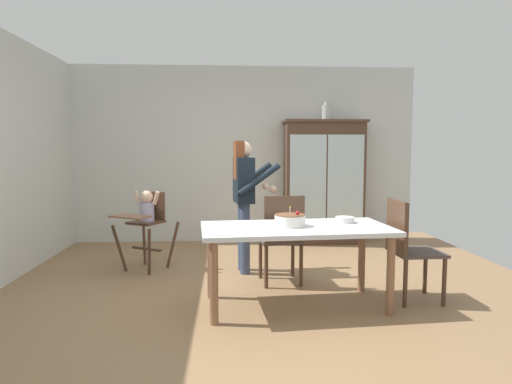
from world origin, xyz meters
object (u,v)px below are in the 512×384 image
Objects in this scene: ceramic_vase at (326,112)px; adult_person at (244,190)px; birthday_cake at (290,220)px; dining_chair_far_side at (282,233)px; china_cabinet at (324,182)px; serving_bowl at (345,220)px; high_chair_with_toddler at (146,215)px; dining_table at (296,236)px; dining_chair_right_end at (407,243)px.

ceramic_vase is 2.28m from adult_person.
dining_chair_far_side reaches higher than birthday_cake.
birthday_cake is at bearing -108.15° from china_cabinet.
high_chair_with_toddler is at bearing 150.79° from serving_bowl.
dining_chair_right_end is (1.06, 0.08, -0.09)m from dining_table.
dining_chair_far_side is at bearing 140.07° from serving_bowl.
china_cabinet reaches higher than adult_person.
ceramic_vase is at bearing 2.32° from dining_chair_right_end.
china_cabinet is 1.05m from ceramic_vase.
serving_bowl is 0.19× the size of dining_chair_far_side.
adult_person is 0.78m from dining_chair_far_side.
serving_bowl is (-0.35, -2.57, -0.17)m from china_cabinet.
adult_person is at bearing 21.40° from high_chair_with_toddler.
high_chair_with_toddler is 1.69m from dining_chair_far_side.
china_cabinet is 6.68× the size of birthday_cake.
dining_chair_far_side is at bearing 89.42° from birthday_cake.
high_chair_with_toddler is at bearing 73.84° from adult_person.
dining_table is (-0.87, -2.76, -1.34)m from ceramic_vase.
china_cabinet is at bearing 2.87° from dining_chair_right_end.
serving_bowl is (0.55, 0.17, -0.03)m from birthday_cake.
adult_person is (-1.29, -1.58, -1.02)m from ceramic_vase.
china_cabinet reaches higher than high_chair_with_toddler.
china_cabinet is 2.88m from birthday_cake.
china_cabinet is 6.93× the size of ceramic_vase.
serving_bowl is 0.74m from dining_chair_far_side.
ceramic_vase is 3.13m from high_chair_with_toddler.
adult_person is (-1.27, -1.57, 0.03)m from china_cabinet.
high_chair_with_toddler is at bearing 139.01° from birthday_cake.
birthday_cake is at bearing -170.29° from adult_person.
serving_bowl is at bearing 134.81° from dining_chair_far_side.
serving_bowl is (0.50, 0.19, 0.12)m from dining_table.
high_chair_with_toddler is at bearing 62.62° from dining_chair_right_end.
dining_table is at bearing -107.48° from ceramic_vase.
high_chair_with_toddler is 2.39m from serving_bowl.
dining_table is 0.54m from serving_bowl.
birthday_cake is at bearing 91.50° from dining_chair_right_end.
dining_table is at bearing -10.89° from high_chair_with_toddler.
china_cabinet is 1.22× the size of adult_person.
adult_person is 1.30m from dining_table.
birthday_cake is (-0.05, 0.02, 0.15)m from dining_table.
dining_chair_right_end is at bearing 4.56° from dining_table.
birthday_cake is at bearing -108.60° from ceramic_vase.
serving_bowl reaches higher than dining_table.
birthday_cake is (-0.92, -2.74, -1.19)m from ceramic_vase.
dining_chair_right_end is (1.49, -1.10, -0.41)m from adult_person.
adult_person is 1.37m from serving_bowl.
dining_chair_far_side is at bearing 61.54° from dining_chair_right_end.
high_chair_with_toddler is 0.54× the size of dining_table.
birthday_cake is at bearing 159.76° from dining_table.
adult_person is 0.87× the size of dining_table.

